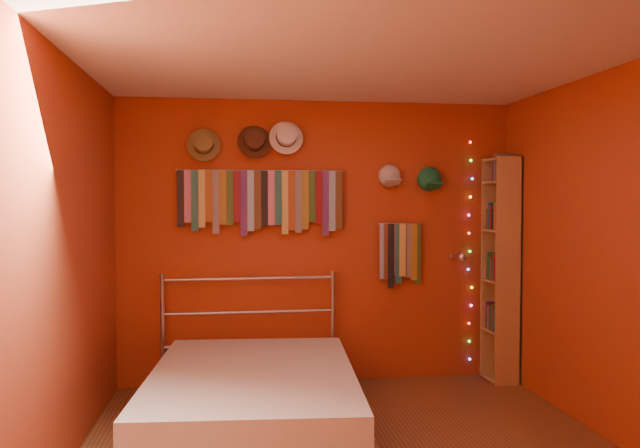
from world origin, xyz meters
name	(u,v)px	position (x,y,z in m)	size (l,w,h in m)	color
back_wall	(318,242)	(0.00, 1.75, 1.25)	(3.50, 0.02, 2.50)	#9F2D19
right_wall	(620,257)	(1.75, 0.00, 1.25)	(0.02, 3.50, 2.50)	#9F2D19
left_wall	(58,264)	(-1.75, 0.00, 1.25)	(0.02, 3.50, 2.50)	#9F2D19
ceiling	(357,55)	(0.00, 0.00, 2.50)	(3.50, 3.50, 0.02)	white
tie_rack	(262,198)	(-0.50, 1.68, 1.64)	(1.45, 0.03, 0.58)	#B4B4B9
small_tie_rack	(401,251)	(0.74, 1.68, 1.16)	(0.40, 0.03, 0.59)	#B4B4B9
fedora_olive	(203,144)	(-1.00, 1.65, 2.10)	(0.29, 0.16, 0.28)	brown
fedora_brown	(254,141)	(-0.57, 1.65, 2.13)	(0.29, 0.16, 0.29)	#422617
fedora_white	(286,136)	(-0.29, 1.65, 2.17)	(0.30, 0.16, 0.29)	white
cap_white	(390,176)	(0.64, 1.70, 1.84)	(0.19, 0.24, 0.19)	silver
cap_green	(429,179)	(1.00, 1.70, 1.81)	(0.20, 0.25, 0.20)	#1A7646
fairy_lights	(470,251)	(1.40, 1.71, 1.15)	(0.06, 0.02, 2.02)	#FF3333
reading_lamp	(460,257)	(1.23, 1.50, 1.12)	(0.07, 0.32, 0.09)	#B4B4B9
bookshelf	(505,268)	(1.66, 1.53, 1.02)	(0.25, 0.34, 2.00)	#AA7A4C
bed	(253,398)	(-0.62, 0.61, 0.23)	(1.64, 2.11, 1.00)	#B4B4B9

